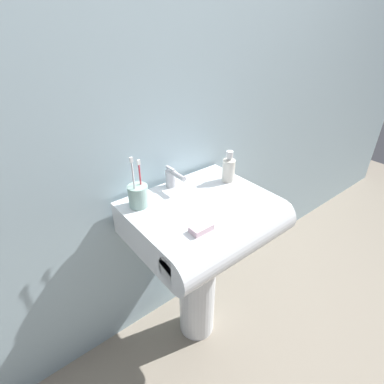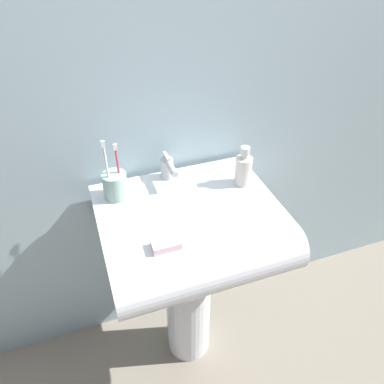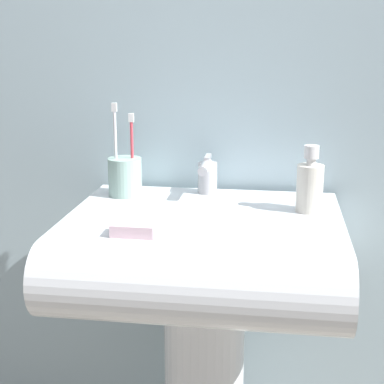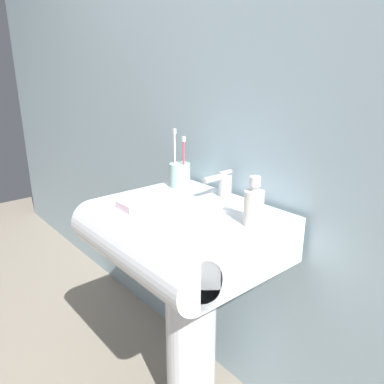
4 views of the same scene
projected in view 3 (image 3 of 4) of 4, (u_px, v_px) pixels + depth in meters
name	position (u px, v px, depth m)	size (l,w,h in m)	color
wall_back	(219.00, 35.00, 1.42)	(5.00, 0.05, 2.40)	#9EB7C1
sink_basin	(202.00, 255.00, 1.23)	(0.58, 0.50, 0.15)	white
faucet	(207.00, 175.00, 1.41)	(0.05, 0.13, 0.09)	#B7B7BC
toothbrush_cup	(125.00, 176.00, 1.40)	(0.08, 0.08, 0.22)	#99BFB2
soap_bottle	(310.00, 185.00, 1.27)	(0.06, 0.06, 0.15)	silver
bar_soap	(134.00, 229.00, 1.13)	(0.08, 0.05, 0.02)	silver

